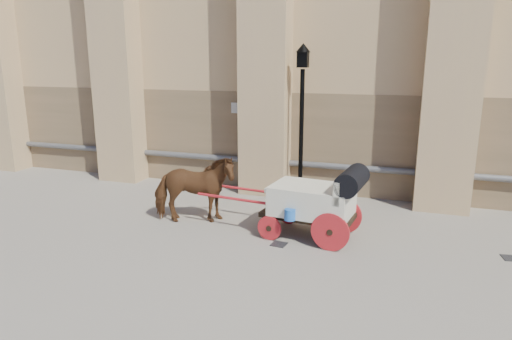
% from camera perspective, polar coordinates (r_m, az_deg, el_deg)
% --- Properties ---
extents(ground, '(90.00, 90.00, 0.00)m').
position_cam_1_polar(ground, '(10.47, 0.41, -8.62)').
color(ground, '#6F675C').
rests_on(ground, ground).
extents(horse, '(2.22, 1.55, 1.71)m').
position_cam_1_polar(horse, '(11.32, -7.78, -2.42)').
color(horse, brown).
rests_on(horse, ground).
extents(carriage, '(3.99, 1.51, 1.71)m').
position_cam_1_polar(carriage, '(10.33, 7.70, -3.64)').
color(carriage, black).
rests_on(carriage, ground).
extents(street_lamp, '(0.41, 0.41, 4.39)m').
position_cam_1_polar(street_lamp, '(12.94, 5.72, 6.44)').
color(street_lamp, black).
rests_on(street_lamp, ground).
extents(drain_grate_near, '(0.36, 0.36, 0.01)m').
position_cam_1_polar(drain_grate_near, '(10.19, 2.88, -9.24)').
color(drain_grate_near, black).
rests_on(drain_grate_near, ground).
extents(drain_grate_far, '(0.37, 0.37, 0.01)m').
position_cam_1_polar(drain_grate_far, '(10.86, 29.22, -9.58)').
color(drain_grate_far, black).
rests_on(drain_grate_far, ground).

